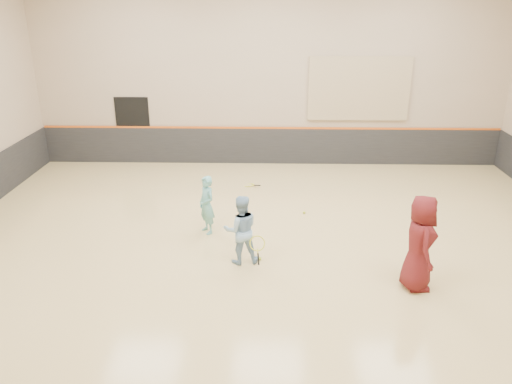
{
  "coord_description": "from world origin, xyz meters",
  "views": [
    {
      "loc": [
        -0.07,
        -9.96,
        5.22
      ],
      "look_at": [
        -0.32,
        0.4,
        1.15
      ],
      "focal_mm": 35.0,
      "sensor_mm": 36.0,
      "label": 1
    }
  ],
  "objects_px": {
    "girl": "(207,205)",
    "spare_racket": "(249,183)",
    "young_man": "(420,243)",
    "instructor": "(241,230)"
  },
  "relations": [
    {
      "from": "instructor",
      "to": "spare_racket",
      "type": "xyz_separation_m",
      "value": [
        -0.0,
        4.53,
        -0.67
      ]
    },
    {
      "from": "girl",
      "to": "spare_racket",
      "type": "xyz_separation_m",
      "value": [
        0.87,
        3.13,
        -0.62
      ]
    },
    {
      "from": "instructor",
      "to": "spare_racket",
      "type": "distance_m",
      "value": 4.58
    },
    {
      "from": "instructor",
      "to": "young_man",
      "type": "xyz_separation_m",
      "value": [
        3.39,
        -0.88,
        0.19
      ]
    },
    {
      "from": "instructor",
      "to": "spare_racket",
      "type": "bearing_deg",
      "value": -101.05
    },
    {
      "from": "girl",
      "to": "instructor",
      "type": "relative_size",
      "value": 0.94
    },
    {
      "from": "girl",
      "to": "young_man",
      "type": "bearing_deg",
      "value": 27.29
    },
    {
      "from": "girl",
      "to": "young_man",
      "type": "xyz_separation_m",
      "value": [
        4.26,
        -2.28,
        0.24
      ]
    },
    {
      "from": "girl",
      "to": "spare_racket",
      "type": "height_order",
      "value": "girl"
    },
    {
      "from": "instructor",
      "to": "girl",
      "type": "bearing_deg",
      "value": -69.23
    }
  ]
}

